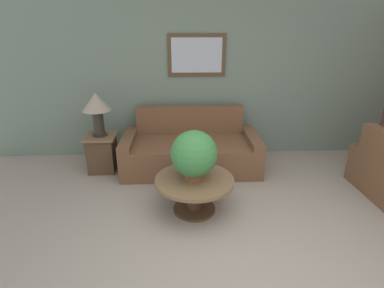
{
  "coord_description": "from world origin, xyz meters",
  "views": [
    {
      "loc": [
        -0.68,
        -1.9,
        2.16
      ],
      "look_at": [
        -0.51,
        1.93,
        0.61
      ],
      "focal_mm": 28.0,
      "sensor_mm": 36.0,
      "label": 1
    }
  ],
  "objects_px": {
    "couch_main": "(191,150)",
    "side_table": "(102,152)",
    "table_lamp": "(97,106)",
    "potted_plant_on_table": "(194,154)",
    "coffee_table": "(194,187)"
  },
  "relations": [
    {
      "from": "couch_main",
      "to": "side_table",
      "type": "relative_size",
      "value": 3.61
    },
    {
      "from": "couch_main",
      "to": "table_lamp",
      "type": "height_order",
      "value": "table_lamp"
    },
    {
      "from": "side_table",
      "to": "potted_plant_on_table",
      "type": "height_order",
      "value": "potted_plant_on_table"
    },
    {
      "from": "coffee_table",
      "to": "side_table",
      "type": "xyz_separation_m",
      "value": [
        -1.38,
        1.17,
        -0.02
      ]
    },
    {
      "from": "coffee_table",
      "to": "potted_plant_on_table",
      "type": "relative_size",
      "value": 1.58
    },
    {
      "from": "coffee_table",
      "to": "table_lamp",
      "type": "bearing_deg",
      "value": 139.71
    },
    {
      "from": "coffee_table",
      "to": "potted_plant_on_table",
      "type": "height_order",
      "value": "potted_plant_on_table"
    },
    {
      "from": "coffee_table",
      "to": "couch_main",
      "type": "bearing_deg",
      "value": 89.85
    },
    {
      "from": "couch_main",
      "to": "side_table",
      "type": "xyz_separation_m",
      "value": [
        -1.38,
        -0.04,
        0.01
      ]
    },
    {
      "from": "couch_main",
      "to": "potted_plant_on_table",
      "type": "height_order",
      "value": "potted_plant_on_table"
    },
    {
      "from": "couch_main",
      "to": "potted_plant_on_table",
      "type": "distance_m",
      "value": 1.3
    },
    {
      "from": "coffee_table",
      "to": "table_lamp",
      "type": "xyz_separation_m",
      "value": [
        -1.38,
        1.17,
        0.72
      ]
    },
    {
      "from": "side_table",
      "to": "potted_plant_on_table",
      "type": "xyz_separation_m",
      "value": [
        1.37,
        -1.17,
        0.46
      ]
    },
    {
      "from": "couch_main",
      "to": "table_lamp",
      "type": "xyz_separation_m",
      "value": [
        -1.38,
        -0.04,
        0.75
      ]
    },
    {
      "from": "potted_plant_on_table",
      "to": "table_lamp",
      "type": "bearing_deg",
      "value": 139.44
    }
  ]
}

